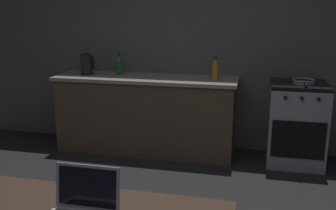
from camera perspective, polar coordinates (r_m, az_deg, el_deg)
The scene contains 8 objects.
back_wall at distance 4.63m, azimuth 7.89°, elevation 9.85°, with size 6.40×0.10×2.69m, color #494E4B.
kitchen_counter at distance 4.60m, azimuth -3.28°, elevation -1.33°, with size 2.16×0.64×0.91m.
stove_oven at distance 4.45m, azimuth 18.69°, elevation -2.64°, with size 0.60×0.62×0.91m.
laptop at distance 1.82m, azimuth -13.00°, elevation -15.15°, with size 0.32×0.25×0.23m.
electric_kettle at distance 4.74m, azimuth -12.14°, elevation 6.00°, with size 0.17×0.15×0.26m.
bottle at distance 4.27m, azimuth 7.14°, elevation 5.32°, with size 0.08×0.08×0.26m.
frying_pan at distance 4.32m, azimuth 19.72°, elevation 3.38°, with size 0.24×0.41×0.05m.
bottle_b at distance 4.67m, azimuth -7.32°, elevation 6.01°, with size 0.07×0.07×0.25m.
Camera 1 is at (0.72, -2.25, 1.69)m, focal length 40.58 mm.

